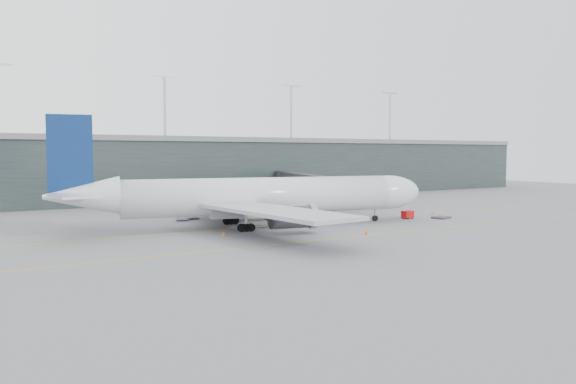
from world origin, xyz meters
TOP-DOWN VIEW (x-y plane):
  - ground at (0.00, 0.00)m, footprint 320.00×320.00m
  - taxiline_a at (0.00, -4.00)m, footprint 160.00×0.25m
  - taxiline_b at (0.00, -20.00)m, footprint 160.00×0.25m
  - taxiline_lead_main at (5.00, 20.00)m, footprint 0.25×60.00m
  - terminal at (-0.00, 58.00)m, footprint 240.00×36.00m
  - main_aircraft at (1.06, -4.31)m, footprint 58.86×54.53m
  - jet_bridge at (26.34, 23.69)m, footprint 15.41×44.99m
  - gse_cart at (28.25, -8.47)m, footprint 2.12×1.46m
  - baggage_dolly at (33.45, -11.33)m, footprint 3.46×3.03m
  - uld_a at (-6.16, 9.11)m, footprint 2.20×1.92m
  - uld_b at (-3.80, 10.32)m, footprint 2.07×1.70m
  - uld_c at (0.92, 10.31)m, footprint 2.24×1.83m
  - cone_nose at (36.13, -6.71)m, footprint 0.41×0.41m
  - cone_wing_stbd at (9.80, -19.57)m, footprint 0.50×0.50m
  - cone_wing_port at (9.20, 9.62)m, footprint 0.40×0.40m
  - cone_tail at (-7.61, -10.17)m, footprint 0.45×0.45m

SIDE VIEW (x-z plane):
  - ground at x=0.00m, z-range 0.00..0.00m
  - taxiline_a at x=0.00m, z-range 0.00..0.02m
  - taxiline_b at x=0.00m, z-range 0.00..0.02m
  - taxiline_lead_main at x=5.00m, z-range 0.00..0.02m
  - baggage_dolly at x=33.45m, z-range 0.03..0.33m
  - cone_wing_port at x=9.20m, z-range 0.00..0.64m
  - cone_nose at x=36.13m, z-range 0.00..0.65m
  - cone_tail at x=-7.61m, z-range 0.00..0.72m
  - cone_wing_stbd at x=9.80m, z-range 0.00..0.79m
  - gse_cart at x=28.25m, z-range 0.08..1.44m
  - uld_a at x=-6.16m, z-range 0.04..1.77m
  - uld_b at x=-3.80m, z-range 0.05..1.84m
  - uld_c at x=0.92m, z-range 0.05..2.02m
  - main_aircraft at x=1.06m, z-range -3.64..12.95m
  - jet_bridge at x=26.34m, z-range 1.73..8.66m
  - terminal at x=0.00m, z-range -6.88..22.12m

